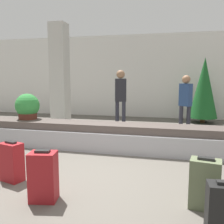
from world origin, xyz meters
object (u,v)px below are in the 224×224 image
Objects in this scene: pillar at (60,76)px; suitcase_1 at (12,162)px; traveler_1 at (185,99)px; decorated_tree at (204,88)px; traveler_2 at (121,94)px; suitcase_0 at (43,176)px; suitcase_3 at (205,184)px; potted_plant_0 at (27,107)px.

suitcase_1 is at bearing -74.60° from pillar.
decorated_tree is (0.69, 1.92, 0.24)m from traveler_1.
pillar reaches higher than traveler_1.
suitcase_1 is at bearing 61.62° from traveler_2.
suitcase_0 is 1.08× the size of suitcase_1.
traveler_1 reaches higher than suitcase_1.
suitcase_1 is at bearing 139.43° from suitcase_0.
suitcase_3 is at bearing -48.13° from pillar.
traveler_1 is at bearing 100.73° from suitcase_3.
suitcase_1 is at bearing -173.46° from suitcase_3.
suitcase_0 is at bearing -74.08° from traveler_1.
traveler_1 is 2.06m from decorated_tree.
suitcase_3 is 4.40m from potted_plant_0.
traveler_2 is (1.95, -0.05, -0.53)m from pillar.
traveler_1 is at bearing -109.61° from decorated_tree.
suitcase_0 is 1.05× the size of suitcase_3.
suitcase_1 is 6.81m from decorated_tree.
suitcase_1 is 2.71m from suitcase_3.
pillar is 1.99× the size of traveler_1.
pillar is 1.44× the size of decorated_tree.
pillar is at bearing 141.86° from suitcase_3.
pillar is at bearing 102.05° from suitcase_0.
suitcase_0 is 6.87m from decorated_tree.
traveler_1 is 1.85m from traveler_2.
pillar is 3.85m from traveler_1.
traveler_2 is (1.84, 1.98, 0.21)m from potted_plant_0.
decorated_tree is at bearing 21.35° from pillar.
traveler_2 reaches higher than traveler_1.
decorated_tree is (0.63, 6.03, 0.90)m from suitcase_3.
suitcase_3 is (3.84, -4.28, -1.30)m from pillar.
traveler_2 reaches higher than suitcase_3.
potted_plant_0 is 4.12m from traveler_1.
suitcase_1 is 0.34× the size of traveler_2.
suitcase_1 is (1.14, -4.12, -1.31)m from pillar.
suitcase_1 is (-0.77, 0.44, -0.02)m from suitcase_0.
traveler_1 is 0.72× the size of decorated_tree.
pillar is 4.89× the size of suitcase_0.
suitcase_1 is 0.38× the size of traveler_1.
suitcase_3 is 0.35× the size of traveler_2.
pillar reaches higher than suitcase_3.
suitcase_1 is 0.98× the size of suitcase_3.
potted_plant_0 is at bearing 158.87° from suitcase_3.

